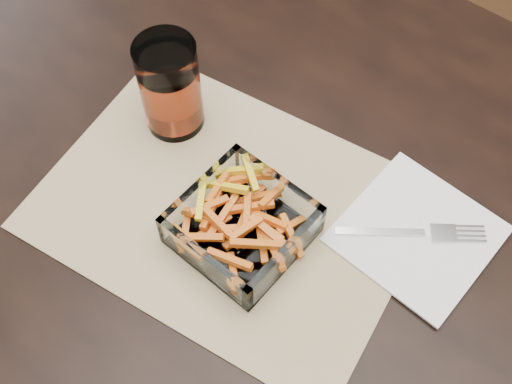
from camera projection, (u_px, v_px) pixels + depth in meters
dining_table at (325, 253)px, 0.87m from camera, size 1.60×0.90×0.75m
placemat at (228, 207)px, 0.80m from camera, size 0.49×0.39×0.00m
glass_bowl at (242, 227)px, 0.76m from camera, size 0.15×0.15×0.05m
tumbler at (171, 89)px, 0.81m from camera, size 0.08×0.08×0.14m
napkin at (417, 234)px, 0.78m from camera, size 0.18×0.18×0.00m
fork at (416, 233)px, 0.77m from camera, size 0.15×0.12×0.00m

